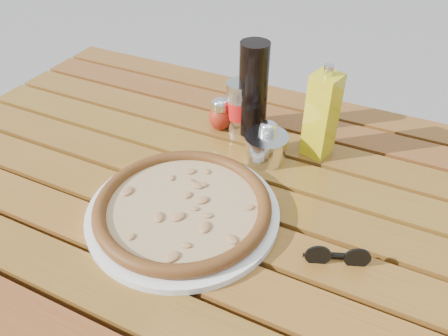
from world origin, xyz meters
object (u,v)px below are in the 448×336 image
at_px(plate, 183,212).
at_px(pizza, 183,206).
at_px(dark_bottle, 253,90).
at_px(parmesan_tin, 266,147).
at_px(olive_oil_cruet, 322,115).
at_px(sunglasses, 337,257).
at_px(oregano_shaker, 267,139).
at_px(table, 220,212).
at_px(pepper_shaker, 220,114).
at_px(soda_can, 240,106).

bearing_deg(plate, pizza, 90.00).
relative_size(dark_bottle, parmesan_tin, 1.84).
distance_m(olive_oil_cruet, sunglasses, 0.33).
relative_size(pizza, oregano_shaker, 4.66).
bearing_deg(table, plate, -102.06).
bearing_deg(pizza, plate, -90.00).
bearing_deg(table, parmesan_tin, 68.40).
xyz_separation_m(table, oregano_shaker, (0.04, 0.15, 0.11)).
distance_m(plate, pepper_shaker, 0.31).
bearing_deg(sunglasses, dark_bottle, 111.89).
xyz_separation_m(pizza, parmesan_tin, (0.07, 0.23, 0.01)).
xyz_separation_m(soda_can, olive_oil_cruet, (0.20, -0.02, 0.04)).
bearing_deg(plate, oregano_shaker, 75.09).
xyz_separation_m(olive_oil_cruet, parmesan_tin, (-0.09, -0.07, -0.07)).
bearing_deg(pepper_shaker, plate, -76.79).
distance_m(olive_oil_cruet, parmesan_tin, 0.13).
xyz_separation_m(pepper_shaker, soda_can, (0.04, 0.02, 0.02)).
xyz_separation_m(table, soda_can, (-0.05, 0.21, 0.13)).
bearing_deg(oregano_shaker, dark_bottle, 134.00).
distance_m(dark_bottle, soda_can, 0.06).
height_order(pepper_shaker, olive_oil_cruet, olive_oil_cruet).
relative_size(plate, sunglasses, 3.34).
bearing_deg(table, soda_can, 103.68).
height_order(pizza, sunglasses, sunglasses).
height_order(table, olive_oil_cruet, olive_oil_cruet).
relative_size(plate, parmesan_tin, 3.01).
distance_m(pepper_shaker, oregano_shaker, 0.14).
xyz_separation_m(dark_bottle, soda_can, (-0.03, 0.00, -0.05)).
bearing_deg(dark_bottle, olive_oil_cruet, -6.21).
bearing_deg(sunglasses, pepper_shaker, 120.48).
bearing_deg(parmesan_tin, dark_bottle, 128.51).
bearing_deg(pizza, table, 77.94).
height_order(oregano_shaker, soda_can, soda_can).
height_order(dark_bottle, parmesan_tin, dark_bottle).
relative_size(pizza, soda_can, 3.18).
height_order(pizza, parmesan_tin, parmesan_tin).
xyz_separation_m(olive_oil_cruet, sunglasses, (0.12, -0.29, -0.08)).
relative_size(table, parmesan_tin, 11.70).
relative_size(soda_can, sunglasses, 1.11).
bearing_deg(sunglasses, table, 139.38).
distance_m(pepper_shaker, dark_bottle, 0.10).
xyz_separation_m(plate, soda_can, (-0.03, 0.32, 0.05)).
xyz_separation_m(soda_can, parmesan_tin, (0.10, -0.09, -0.03)).
height_order(plate, pizza, pizza).
bearing_deg(olive_oil_cruet, table, -126.26).
bearing_deg(pepper_shaker, oregano_shaker, -18.17).
relative_size(plate, pepper_shaker, 4.39).
xyz_separation_m(pepper_shaker, dark_bottle, (0.07, 0.02, 0.07)).
xyz_separation_m(plate, olive_oil_cruet, (0.17, 0.30, 0.09)).
distance_m(dark_bottle, parmesan_tin, 0.14).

